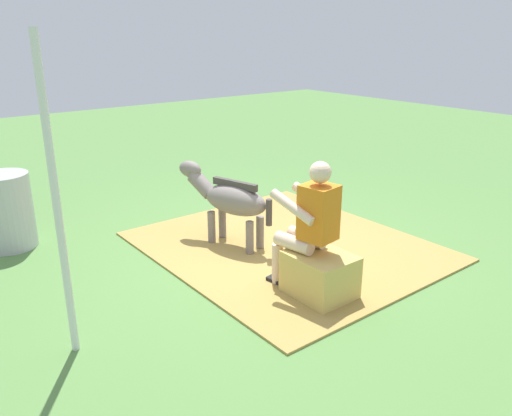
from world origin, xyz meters
The scene contains 7 objects.
ground_plane centered at (0.00, 0.00, 0.00)m, with size 24.00×24.00×0.00m, color #568442.
hay_patch centered at (-0.02, -0.27, 0.01)m, with size 3.21×2.82×0.02m, color #AD8C47.
hay_bale centered at (-1.09, 0.26, 0.22)m, with size 0.61×0.50×0.44m, color tan.
person_seated centered at (-0.93, 0.28, 0.72)m, with size 0.70×0.48×1.32m.
pony_standing centered at (0.45, 0.21, 0.57)m, with size 1.32×0.58×0.93m.
water_barrel centered at (2.00, 2.26, 0.44)m, with size 0.59×0.59×0.88m, color #B2B2B7.
tent_pole_left centered at (-0.51, 2.40, 1.22)m, with size 0.06×0.06×2.44m, color silver.
Camera 1 is at (-4.17, 3.45, 2.42)m, focal length 36.17 mm.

